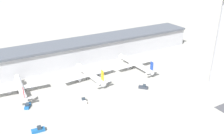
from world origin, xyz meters
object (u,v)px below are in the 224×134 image
object	(u,v)px
airplane_gate_bravo	(90,74)
airplane_gate_charlie	(135,64)
airplane_gate_alpha	(21,87)
service_truck_catering	(38,130)
service_truck_fuel	(143,87)
service_truck_water	(84,101)
service_truck_baggage	(27,106)

from	to	relation	value
airplane_gate_bravo	airplane_gate_charlie	world-z (taller)	airplane_gate_bravo
airplane_gate_alpha	airplane_gate_charlie	xyz separation A→B (m)	(84.53, -4.16, 0.03)
service_truck_catering	service_truck_fuel	xyz separation A→B (m)	(71.76, 10.26, -0.00)
airplane_gate_alpha	airplane_gate_bravo	size ratio (longest dim) A/B	0.87
airplane_gate_charlie	service_truck_catering	distance (m)	93.83
airplane_gate_alpha	service_truck_water	world-z (taller)	airplane_gate_alpha
service_truck_catering	service_truck_baggage	distance (m)	25.21
service_truck_baggage	service_truck_water	distance (m)	32.32
service_truck_catering	service_truck_baggage	bearing A→B (deg)	89.36
service_truck_baggage	service_truck_catering	bearing A→B (deg)	-90.64
airplane_gate_charlie	service_truck_water	size ratio (longest dim) A/B	6.73
airplane_gate_alpha	service_truck_catering	distance (m)	43.59
airplane_gate_bravo	service_truck_catering	size ratio (longest dim) A/B	5.98
service_truck_fuel	service_truck_baggage	xyz separation A→B (m)	(-71.47, 14.95, -0.14)
airplane_gate_charlie	service_truck_water	bearing A→B (deg)	-155.07
airplane_gate_alpha	airplane_gate_charlie	distance (m)	84.63
airplane_gate_bravo	airplane_gate_alpha	bearing A→B (deg)	175.56
airplane_gate_bravo	airplane_gate_charlie	distance (m)	38.19
service_truck_fuel	airplane_gate_alpha	bearing A→B (deg)	154.98
service_truck_fuel	service_truck_baggage	world-z (taller)	service_truck_fuel
service_truck_fuel	airplane_gate_charlie	bearing A→B (deg)	65.27
service_truck_catering	airplane_gate_charlie	bearing A→B (deg)	24.78
service_truck_baggage	service_truck_water	size ratio (longest dim) A/B	1.09
airplane_gate_charlie	service_truck_baggage	xyz separation A→B (m)	(-84.85, -14.10, -3.40)
service_truck_catering	service_truck_baggage	world-z (taller)	service_truck_catering
service_truck_catering	service_truck_fuel	world-z (taller)	service_truck_catering
service_truck_water	airplane_gate_alpha	bearing A→B (deg)	135.43
service_truck_baggage	service_truck_water	bearing A→B (deg)	-20.39
airplane_gate_charlie	service_truck_fuel	size ratio (longest dim) A/B	6.63
airplane_gate_charlie	airplane_gate_bravo	bearing A→B (deg)	179.16
airplane_gate_alpha	service_truck_water	bearing A→B (deg)	-44.57
service_truck_baggage	service_truck_water	world-z (taller)	service_truck_water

